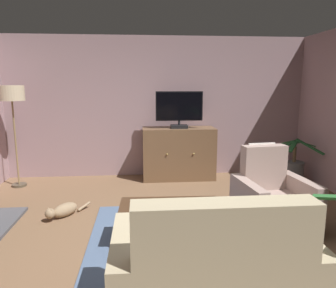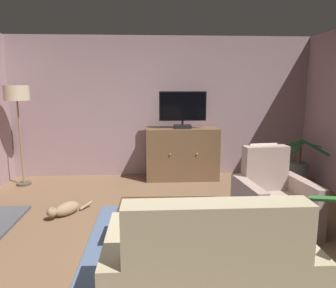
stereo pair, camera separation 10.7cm
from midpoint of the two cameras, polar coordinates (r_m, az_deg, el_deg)
ground_plane at (r=3.72m, az=1.34°, el=-17.92°), size 6.23×6.43×0.04m
wall_back at (r=6.25m, az=-0.78°, el=6.50°), size 6.23×0.10×2.63m
rug_central at (r=3.89m, az=2.89°, el=-16.17°), size 2.07×2.06×0.01m
tv_cabinet at (r=6.05m, az=3.00°, el=-1.87°), size 1.33×0.57×0.96m
television at (r=5.88m, az=3.13°, el=6.21°), size 0.85×0.20×0.67m
coffee_table at (r=3.62m, az=1.05°, el=-11.33°), size 1.11×0.53×0.46m
tv_remote at (r=3.59m, az=-1.42°, el=-10.41°), size 0.18×0.11×0.02m
sofa_floral at (r=2.57m, az=8.05°, el=-22.66°), size 1.45×0.91×1.05m
armchair_in_far_corner at (r=4.21m, az=18.71°, el=-9.93°), size 0.91×0.89×1.01m
potted_plant_leafy_by_curtain at (r=6.30m, az=22.40°, el=-4.29°), size 0.79×0.85×0.79m
cat at (r=4.64m, az=-17.04°, el=-10.90°), size 0.51×0.54×0.20m
floor_lamp at (r=6.03m, az=-24.58°, el=7.19°), size 0.41×0.41×1.73m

